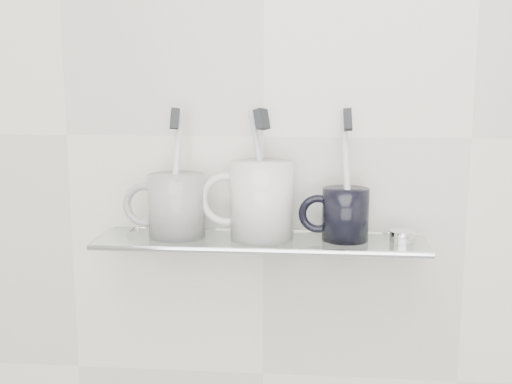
# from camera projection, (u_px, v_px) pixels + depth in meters

# --- Properties ---
(wall_back) EXTENTS (2.50, 0.00, 2.50)m
(wall_back) POSITION_uv_depth(u_px,v_px,m) (263.00, 137.00, 1.01)
(wall_back) COLOR beige
(wall_back) RESTS_ON ground
(shelf_glass) EXTENTS (0.50, 0.12, 0.01)m
(shelf_glass) POSITION_uv_depth(u_px,v_px,m) (260.00, 241.00, 0.98)
(shelf_glass) COLOR silver
(shelf_glass) RESTS_ON wall_back
(shelf_rail) EXTENTS (0.50, 0.01, 0.01)m
(shelf_rail) POSITION_uv_depth(u_px,v_px,m) (257.00, 251.00, 0.92)
(shelf_rail) COLOR silver
(shelf_rail) RESTS_ON shelf_glass
(bracket_left) EXTENTS (0.02, 0.03, 0.02)m
(bracket_left) POSITION_uv_depth(u_px,v_px,m) (134.00, 238.00, 1.04)
(bracket_left) COLOR silver
(bracket_left) RESTS_ON wall_back
(bracket_right) EXTENTS (0.02, 0.03, 0.02)m
(bracket_right) POSITION_uv_depth(u_px,v_px,m) (396.00, 244.00, 1.01)
(bracket_right) COLOR silver
(bracket_right) RESTS_ON wall_back
(mug_left) EXTENTS (0.11, 0.11, 0.10)m
(mug_left) POSITION_uv_depth(u_px,v_px,m) (177.00, 205.00, 0.98)
(mug_left) COLOR white
(mug_left) RESTS_ON shelf_glass
(mug_left_handle) EXTENTS (0.07, 0.01, 0.07)m
(mug_left_handle) POSITION_uv_depth(u_px,v_px,m) (145.00, 205.00, 0.99)
(mug_left_handle) COLOR white
(mug_left_handle) RESTS_ON mug_left
(toothbrush_left) EXTENTS (0.02, 0.05, 0.19)m
(toothbrush_left) POSITION_uv_depth(u_px,v_px,m) (176.00, 171.00, 0.97)
(toothbrush_left) COLOR white
(toothbrush_left) RESTS_ON mug_left
(bristles_left) EXTENTS (0.02, 0.03, 0.03)m
(bristles_left) POSITION_uv_depth(u_px,v_px,m) (175.00, 119.00, 0.96)
(bristles_left) COLOR #222427
(bristles_left) RESTS_ON toothbrush_left
(mug_center) EXTENTS (0.12, 0.12, 0.12)m
(mug_center) POSITION_uv_depth(u_px,v_px,m) (262.00, 200.00, 0.97)
(mug_center) COLOR silver
(mug_center) RESTS_ON shelf_glass
(mug_center_handle) EXTENTS (0.08, 0.01, 0.08)m
(mug_center_handle) POSITION_uv_depth(u_px,v_px,m) (227.00, 200.00, 0.97)
(mug_center_handle) COLOR silver
(mug_center_handle) RESTS_ON mug_center
(toothbrush_center) EXTENTS (0.05, 0.06, 0.18)m
(toothbrush_center) POSITION_uv_depth(u_px,v_px,m) (262.00, 173.00, 0.96)
(toothbrush_center) COLOR #A7A6C1
(toothbrush_center) RESTS_ON mug_center
(bristles_center) EXTENTS (0.03, 0.03, 0.03)m
(bristles_center) POSITION_uv_depth(u_px,v_px,m) (262.00, 119.00, 0.95)
(bristles_center) COLOR #222427
(bristles_center) RESTS_ON toothbrush_center
(mug_right) EXTENTS (0.07, 0.07, 0.08)m
(mug_right) POSITION_uv_depth(u_px,v_px,m) (345.00, 214.00, 0.96)
(mug_right) COLOR black
(mug_right) RESTS_ON shelf_glass
(mug_right_handle) EXTENTS (0.06, 0.01, 0.06)m
(mug_right_handle) POSITION_uv_depth(u_px,v_px,m) (318.00, 214.00, 0.97)
(mug_right_handle) COLOR black
(mug_right_handle) RESTS_ON mug_right
(toothbrush_right) EXTENTS (0.02, 0.06, 0.19)m
(toothbrush_right) POSITION_uv_depth(u_px,v_px,m) (346.00, 174.00, 0.95)
(toothbrush_right) COLOR silver
(toothbrush_right) RESTS_ON mug_right
(bristles_right) EXTENTS (0.01, 0.03, 0.04)m
(bristles_right) POSITION_uv_depth(u_px,v_px,m) (348.00, 120.00, 0.94)
(bristles_right) COLOR #222427
(bristles_right) RESTS_ON toothbrush_right
(chrome_cap) EXTENTS (0.04, 0.04, 0.02)m
(chrome_cap) POSITION_uv_depth(u_px,v_px,m) (402.00, 236.00, 0.96)
(chrome_cap) COLOR silver
(chrome_cap) RESTS_ON shelf_glass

